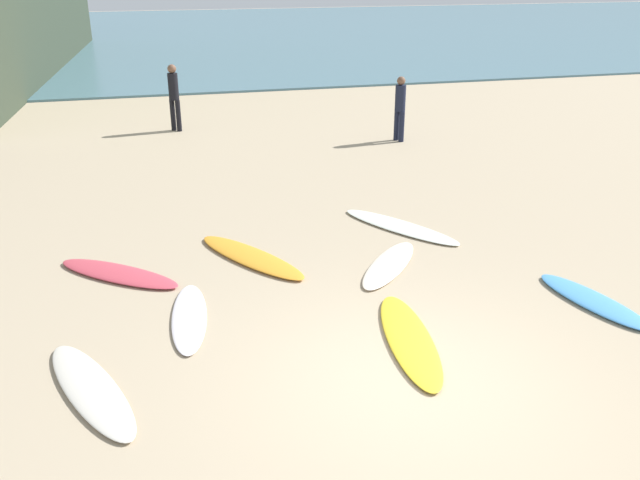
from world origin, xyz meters
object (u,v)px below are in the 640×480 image
object	(u,v)px
surfboard_5	(409,339)
surfboard_0	(400,227)
beachgoer_near	(400,106)
surfboard_1	(389,264)
surfboard_2	(251,257)
beachgoer_mid	(174,94)
surfboard_3	(189,317)
surfboard_6	(118,273)
surfboard_7	(91,389)
surfboard_4	(593,301)

from	to	relation	value
surfboard_5	surfboard_0	bearing A→B (deg)	-101.20
surfboard_5	beachgoer_near	xyz separation A→B (m)	(3.48, 9.75, 0.92)
surfboard_1	surfboard_2	distance (m)	2.28
surfboard_0	beachgoer_mid	xyz separation A→B (m)	(-3.57, 8.64, 1.02)
surfboard_1	beachgoer_mid	distance (m)	10.58
surfboard_3	surfboard_6	world-z (taller)	surfboard_6
surfboard_1	surfboard_5	size ratio (longest dim) A/B	0.83
surfboard_2	beachgoer_mid	xyz separation A→B (m)	(-0.68, 9.32, 1.01)
surfboard_1	surfboard_3	world-z (taller)	surfboard_1
surfboard_2	beachgoer_near	bearing A→B (deg)	21.31
surfboard_0	beachgoer_mid	bearing A→B (deg)	-100.26
surfboard_2	surfboard_6	size ratio (longest dim) A/B	1.10
surfboard_3	surfboard_7	xyz separation A→B (m)	(-1.22, -1.43, 0.01)
beachgoer_near	surfboard_6	bearing A→B (deg)	110.55
surfboard_0	surfboard_7	bearing A→B (deg)	3.82
surfboard_4	surfboard_7	size ratio (longest dim) A/B	0.85
surfboard_7	beachgoer_near	bearing A→B (deg)	30.51
beachgoer_mid	surfboard_2	bearing A→B (deg)	135.94
surfboard_5	surfboard_7	xyz separation A→B (m)	(-3.97, -0.12, 0.00)
surfboard_1	beachgoer_mid	size ratio (longest dim) A/B	1.07
surfboard_0	surfboard_1	xyz separation A→B (m)	(-0.76, -1.51, 0.00)
surfboard_3	surfboard_4	size ratio (longest dim) A/B	1.02
surfboard_7	beachgoer_near	world-z (taller)	beachgoer_near
surfboard_6	beachgoer_mid	bearing A→B (deg)	-149.33
surfboard_1	surfboard_4	distance (m)	3.10
surfboard_0	surfboard_4	bearing A→B (deg)	83.34
surfboard_0	surfboard_5	world-z (taller)	surfboard_5
surfboard_7	beachgoer_near	size ratio (longest dim) A/B	1.34
surfboard_5	beachgoer_mid	world-z (taller)	beachgoer_mid
surfboard_3	beachgoer_mid	size ratio (longest dim) A/B	1.07
surfboard_2	surfboard_4	world-z (taller)	surfboard_4
surfboard_0	surfboard_5	distance (m)	3.97
surfboard_7	beachgoer_mid	size ratio (longest dim) A/B	1.24
surfboard_3	surfboard_7	distance (m)	1.88
surfboard_5	surfboard_2	bearing A→B (deg)	-54.90
beachgoer_near	beachgoer_mid	world-z (taller)	beachgoer_mid
surfboard_0	surfboard_7	distance (m)	6.53
surfboard_6	beachgoer_mid	distance (m)	9.60
surfboard_0	beachgoer_mid	distance (m)	9.40
surfboard_0	surfboard_4	distance (m)	3.82
surfboard_4	beachgoer_mid	world-z (taller)	beachgoer_mid
surfboard_4	beachgoer_mid	xyz separation A→B (m)	(-5.24, 12.08, 1.01)
surfboard_3	surfboard_6	size ratio (longest dim) A/B	0.89
surfboard_4	beachgoer_near	world-z (taller)	beachgoer_near
surfboard_0	surfboard_4	xyz separation A→B (m)	(1.68, -3.44, 0.01)
surfboard_0	surfboard_2	world-z (taller)	surfboard_2
surfboard_0	surfboard_6	world-z (taller)	surfboard_6
surfboard_2	surfboard_4	bearing A→B (deg)	-62.54
surfboard_6	surfboard_0	bearing A→B (deg)	138.34
beachgoer_mid	beachgoer_near	bearing A→B (deg)	-162.93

